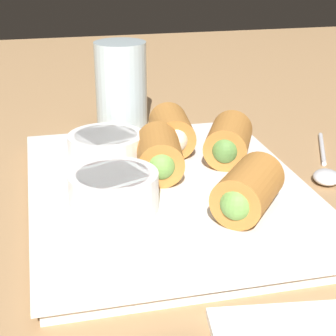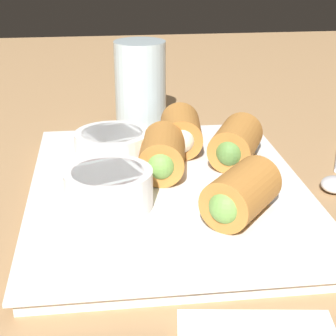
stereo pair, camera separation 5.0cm
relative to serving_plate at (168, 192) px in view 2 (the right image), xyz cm
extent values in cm
cube|color=#A87F54|center=(-2.85, 2.92, -1.76)|extent=(180.00, 140.00, 2.00)
cube|color=white|center=(0.00, 0.00, -0.16)|extent=(30.96, 23.60, 1.20)
cube|color=white|center=(0.00, 0.00, 0.59)|extent=(32.20, 24.55, 0.30)
cylinder|color=#B77533|center=(-6.69, -5.01, 2.83)|extent=(7.69, 7.36, 4.17)
sphere|color=#6B9E47|center=(-8.73, -3.34, 2.83)|extent=(2.71, 2.71, 2.71)
cylinder|color=#B77533|center=(8.66, -2.42, 2.83)|extent=(6.94, 4.86, 4.17)
sphere|color=beige|center=(6.05, -2.13, 2.83)|extent=(2.71, 2.71, 2.71)
cylinder|color=#B77533|center=(2.60, 0.21, 2.83)|extent=(7.10, 5.16, 4.17)
sphere|color=#6B9E47|center=(0.00, 0.63, 2.83)|extent=(2.71, 2.71, 2.71)
cylinder|color=#B77533|center=(4.61, -7.26, 2.83)|extent=(7.68, 6.58, 4.17)
sphere|color=#56843D|center=(2.24, -6.12, 2.83)|extent=(2.71, 2.71, 2.71)
cylinder|color=white|center=(-3.45, 5.35, 2.32)|extent=(7.33, 7.33, 3.15)
cylinder|color=maroon|center=(-3.45, 5.35, 3.61)|extent=(6.01, 6.01, 0.57)
cylinder|color=white|center=(5.99, 4.72, 2.32)|extent=(7.33, 7.33, 3.15)
cylinder|color=beige|center=(5.99, 4.72, 3.61)|extent=(6.01, 6.01, 0.57)
ellipsoid|color=silver|center=(0.16, -15.87, -0.17)|extent=(4.18, 3.80, 1.17)
cylinder|color=silver|center=(21.92, 0.69, 4.46)|extent=(6.29, 6.29, 10.44)
camera|label=1|loc=(-44.63, 10.60, 21.90)|focal=60.00mm
camera|label=2|loc=(-45.52, 5.68, 21.90)|focal=60.00mm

